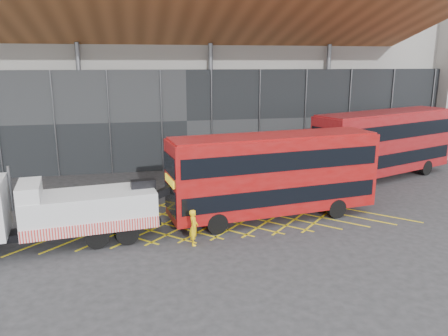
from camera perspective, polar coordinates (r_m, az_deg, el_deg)
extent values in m
plane|color=#292A2C|center=(24.97, -6.09, -6.49)|extent=(120.00, 120.00, 0.00)
cube|color=yellow|center=(25.01, -17.17, -7.00)|extent=(7.16, 7.16, 0.01)
cube|color=yellow|center=(25.01, -17.17, -7.00)|extent=(7.16, 7.16, 0.01)
cube|color=yellow|center=(24.90, -13.49, -6.86)|extent=(7.16, 7.16, 0.01)
cube|color=yellow|center=(24.90, -13.49, -6.86)|extent=(7.16, 7.16, 0.01)
cube|color=yellow|center=(24.88, -9.78, -6.68)|extent=(7.16, 7.16, 0.01)
cube|color=yellow|center=(24.88, -9.78, -6.68)|extent=(7.16, 7.16, 0.01)
cube|color=yellow|center=(24.97, -6.09, -6.48)|extent=(7.16, 7.16, 0.01)
cube|color=yellow|center=(24.97, -6.09, -6.48)|extent=(7.16, 7.16, 0.01)
cube|color=yellow|center=(25.16, -2.44, -6.25)|extent=(7.16, 7.16, 0.01)
cube|color=yellow|center=(25.16, -2.44, -6.25)|extent=(7.16, 7.16, 0.01)
cube|color=yellow|center=(25.45, 1.14, -6.01)|extent=(7.16, 7.16, 0.01)
cube|color=yellow|center=(25.45, 1.14, -6.01)|extent=(7.16, 7.16, 0.01)
cube|color=yellow|center=(25.83, 4.61, -5.75)|extent=(7.16, 7.16, 0.01)
cube|color=yellow|center=(25.83, 4.61, -5.75)|extent=(7.16, 7.16, 0.01)
cube|color=yellow|center=(26.31, 7.98, -5.47)|extent=(7.16, 7.16, 0.01)
cube|color=yellow|center=(26.31, 7.98, -5.47)|extent=(7.16, 7.16, 0.01)
cube|color=yellow|center=(26.87, 11.21, -5.19)|extent=(7.16, 7.16, 0.01)
cube|color=yellow|center=(26.87, 11.21, -5.19)|extent=(7.16, 7.16, 0.01)
cube|color=yellow|center=(27.52, 14.29, -4.91)|extent=(7.16, 7.16, 0.01)
cube|color=yellow|center=(27.52, 14.29, -4.91)|extent=(7.16, 7.16, 0.01)
cube|color=gray|center=(42.56, -6.32, 14.17)|extent=(55.00, 14.00, 18.00)
cube|color=black|center=(35.59, -4.96, 6.24)|extent=(55.00, 0.80, 8.00)
cube|color=#97562C|center=(31.56, -8.20, 18.86)|extent=(40.00, 11.93, 4.07)
cylinder|color=#595B60|center=(35.24, -18.07, 7.18)|extent=(0.36, 0.36, 10.00)
cylinder|color=#595B60|center=(35.57, -1.72, 7.90)|extent=(0.36, 0.36, 10.00)
cylinder|color=#595B60|center=(38.59, 13.21, 8.00)|extent=(0.36, 0.36, 10.00)
cube|color=black|center=(22.59, -20.52, -7.63)|extent=(9.61, 2.22, 0.35)
cube|color=silver|center=(22.26, -17.10, -5.05)|extent=(6.51, 3.29, 1.61)
cube|color=red|center=(21.25, -16.83, -7.67)|extent=(6.19, 0.86, 0.55)
cube|color=silver|center=(22.03, -24.11, -2.70)|extent=(1.31, 2.52, 0.70)
cube|color=black|center=(22.19, -10.52, -2.14)|extent=(1.26, 0.65, 0.50)
cube|color=black|center=(22.49, -7.93, -3.16)|extent=(2.23, 0.63, 1.09)
cylinder|color=black|center=(21.74, -12.49, -8.33)|extent=(1.14, 0.49, 1.11)
cylinder|color=black|center=(23.70, -13.12, -6.48)|extent=(1.14, 0.49, 1.11)
cylinder|color=#595B60|center=(23.13, -26.12, -2.44)|extent=(0.14, 0.14, 2.21)
cube|color=maroon|center=(24.25, 6.51, -0.67)|extent=(11.90, 4.22, 4.11)
cube|color=black|center=(24.51, 6.45, -2.85)|extent=(11.45, 4.22, 0.90)
cube|color=black|center=(24.04, 6.57, 1.51)|extent=(11.45, 4.22, 1.01)
cube|color=black|center=(22.65, -7.03, -4.12)|extent=(0.37, 2.36, 1.38)
cube|color=black|center=(22.16, -7.17, 0.45)|extent=(0.37, 2.36, 1.01)
cube|color=yellow|center=(22.37, -7.13, -1.66)|extent=(0.31, 1.88, 0.37)
cube|color=maroon|center=(23.82, 6.64, 4.20)|extent=(11.64, 3.97, 0.13)
cylinder|color=black|center=(22.47, -0.90, -7.26)|extent=(1.13, 0.46, 1.10)
cylinder|color=black|center=(24.62, -2.68, -5.37)|extent=(1.13, 0.46, 1.10)
cylinder|color=black|center=(25.48, 14.48, -5.14)|extent=(1.13, 0.46, 1.10)
cylinder|color=black|center=(27.40, 11.71, -3.65)|extent=(1.13, 0.46, 1.10)
cube|color=maroon|center=(34.80, 20.21, 3.21)|extent=(12.56, 7.01, 4.35)
cube|color=black|center=(34.99, 20.07, 1.57)|extent=(12.12, 6.89, 0.95)
cube|color=black|center=(34.65, 20.35, 4.83)|extent=(12.12, 6.89, 1.07)
cube|color=black|center=(30.39, 12.88, 0.43)|extent=(0.94, 2.38, 1.46)
cube|color=black|center=(30.01, 13.07, 4.08)|extent=(0.94, 2.38, 1.07)
cube|color=yellow|center=(30.16, 12.97, 2.40)|extent=(0.76, 1.90, 0.39)
cube|color=maroon|center=(34.50, 20.51, 6.82)|extent=(12.25, 6.71, 0.13)
cylinder|color=black|center=(31.47, 17.33, -1.67)|extent=(1.21, 0.72, 1.17)
cylinder|color=black|center=(33.12, 13.98, -0.70)|extent=(1.21, 0.72, 1.17)
cylinder|color=black|center=(37.40, 24.86, 0.05)|extent=(1.21, 0.72, 1.17)
cylinder|color=black|center=(38.79, 21.72, 0.80)|extent=(1.21, 0.72, 1.17)
imported|color=yellow|center=(21.11, -3.97, -7.74)|extent=(0.51, 0.70, 1.77)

